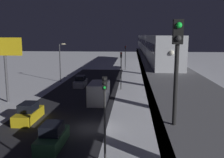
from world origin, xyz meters
TOP-DOWN VIEW (x-y plane):
  - ground_plane at (0.00, 0.00)m, footprint 240.00×240.00m
  - avenue_asphalt at (4.11, 0.00)m, footprint 11.00×87.05m
  - elevated_railway at (-7.32, 0.00)m, footprint 5.00×87.05m
  - subway_train at (-7.41, -36.33)m, footprint 2.94×74.07m
  - rail_signal at (-5.52, 14.34)m, footprint 0.36×0.41m
  - sedan_yellow at (7.31, -1.75)m, footprint 1.80×4.79m
  - sedan_green at (2.71, 4.35)m, footprint 1.80×4.48m
  - sedan_silver at (5.51, -20.78)m, footprint 1.80×4.55m
  - box_truck at (0.71, -10.63)m, footprint 2.40×7.40m
  - traffic_light_near at (-1.99, 6.84)m, footprint 0.32×0.44m
  - traffic_light_mid at (-1.99, -18.63)m, footprint 0.32×0.44m
  - traffic_light_far at (-1.99, -44.09)m, footprint 0.32×0.44m
  - commercial_billboard at (13.34, -9.06)m, footprint 4.80×0.36m
  - street_lamp_far at (10.18, -25.00)m, footprint 1.35×0.44m

SIDE VIEW (x-z plane):
  - ground_plane at x=0.00m, z-range 0.00..0.00m
  - avenue_asphalt at x=4.11m, z-range 0.00..0.01m
  - sedan_silver at x=5.51m, z-range -0.19..1.78m
  - sedan_green at x=2.71m, z-range -0.19..1.78m
  - sedan_yellow at x=7.31m, z-range -0.19..1.78m
  - box_truck at x=0.71m, z-range -0.05..2.75m
  - traffic_light_near at x=-1.99m, z-range 1.00..7.40m
  - traffic_light_mid at x=-1.99m, z-range 1.00..7.40m
  - traffic_light_far at x=-1.99m, z-range 1.00..7.40m
  - street_lamp_far at x=10.18m, z-range 0.99..8.64m
  - elevated_railway at x=-7.32m, z-range 2.08..7.85m
  - commercial_billboard at x=13.34m, z-range 2.38..11.28m
  - subway_train at x=-7.41m, z-range 5.84..9.24m
  - rail_signal at x=-5.52m, z-range 6.49..10.49m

